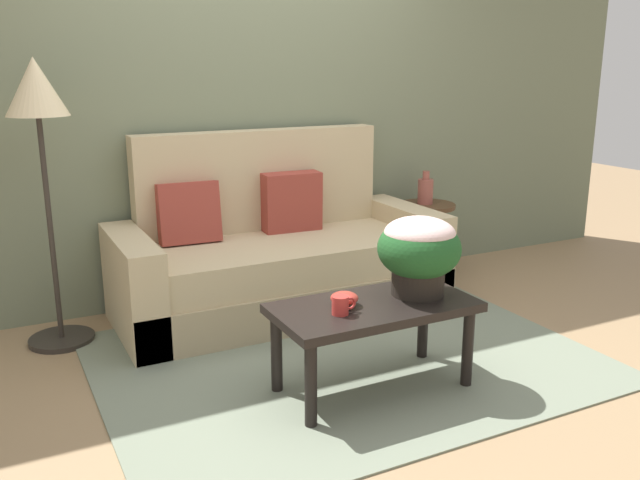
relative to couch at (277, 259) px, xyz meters
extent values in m
plane|color=#997A56|center=(0.01, -0.80, -0.33)|extent=(14.00, 14.00, 0.00)
cube|color=slate|center=(0.01, 0.46, 1.06)|extent=(6.40, 0.12, 2.79)
cube|color=gray|center=(0.01, -0.88, -0.33)|extent=(2.53, 1.94, 0.01)
cube|color=tan|center=(0.00, -0.07, -0.20)|extent=(2.04, 0.87, 0.26)
cube|color=tan|center=(0.00, -0.09, 0.03)|extent=(1.64, 0.78, 0.21)
cube|color=tan|center=(0.00, 0.29, 0.34)|extent=(1.64, 0.16, 0.88)
cube|color=tan|center=(-0.92, -0.07, -0.03)|extent=(0.20, 0.87, 0.60)
cube|color=tan|center=(0.93, -0.07, -0.03)|extent=(0.20, 0.87, 0.60)
cube|color=#93382D|center=(-0.51, 0.14, 0.32)|extent=(0.38, 0.20, 0.38)
cube|color=#93382D|center=(0.17, 0.14, 0.33)|extent=(0.39, 0.17, 0.38)
cylinder|color=black|center=(-0.46, -1.42, -0.13)|extent=(0.05, 0.05, 0.40)
cylinder|color=black|center=(0.39, -1.42, -0.13)|extent=(0.05, 0.05, 0.40)
cylinder|color=black|center=(-0.46, -1.05, -0.13)|extent=(0.05, 0.05, 0.40)
cylinder|color=black|center=(0.39, -1.05, -0.13)|extent=(0.05, 0.05, 0.40)
cube|color=black|center=(-0.04, -1.23, 0.09)|extent=(0.96, 0.48, 0.04)
cylinder|color=#4C331E|center=(1.26, 0.14, -0.32)|extent=(0.26, 0.26, 0.03)
cylinder|color=#4C331E|center=(1.26, 0.14, -0.06)|extent=(0.05, 0.05, 0.49)
cylinder|color=#4C331E|center=(1.26, 0.14, 0.19)|extent=(0.41, 0.41, 0.03)
cylinder|color=#2D2823|center=(-1.31, 0.06, -0.32)|extent=(0.36, 0.36, 0.03)
cylinder|color=#2D2823|center=(-1.31, 0.06, 0.32)|extent=(0.03, 0.03, 1.24)
cone|color=beige|center=(-1.31, 0.06, 1.09)|extent=(0.32, 0.32, 0.30)
cylinder|color=black|center=(0.22, -1.22, 0.18)|extent=(0.26, 0.26, 0.14)
ellipsoid|color=#1E5123|center=(0.22, -1.22, 0.34)|extent=(0.40, 0.40, 0.29)
ellipsoid|color=beige|center=(0.22, -1.22, 0.42)|extent=(0.34, 0.34, 0.16)
cylinder|color=red|center=(-0.24, -1.28, 0.15)|extent=(0.08, 0.08, 0.09)
torus|color=red|center=(-0.19, -1.28, 0.15)|extent=(0.06, 0.01, 0.06)
cylinder|color=#B2382D|center=(-0.18, -1.20, 0.12)|extent=(0.05, 0.05, 0.02)
ellipsoid|color=#B2382D|center=(-0.18, -1.20, 0.15)|extent=(0.13, 0.13, 0.06)
cylinder|color=#934C42|center=(1.25, 0.16, 0.30)|extent=(0.11, 0.11, 0.18)
cylinder|color=#934C42|center=(1.25, 0.16, 0.42)|extent=(0.05, 0.05, 0.06)
camera|label=1|loc=(-1.62, -3.78, 1.21)|focal=37.90mm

